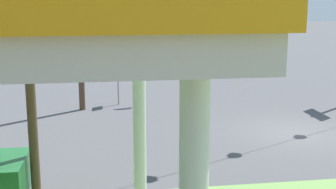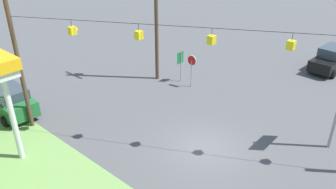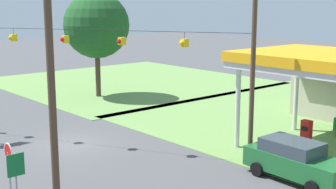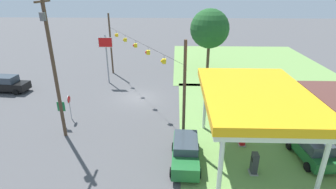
% 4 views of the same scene
% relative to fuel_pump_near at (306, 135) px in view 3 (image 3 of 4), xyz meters
% --- Properties ---
extents(ground_plane, '(160.00, 160.00, 0.00)m').
position_rel_fuel_pump_near_xyz_m(ground_plane, '(-9.37, -9.77, -0.78)').
color(ground_plane, '#4C4C4F').
extents(grass_verge_opposite_corner, '(24.00, 24.00, 0.04)m').
position_rel_fuel_pump_near_xyz_m(grass_verge_opposite_corner, '(-25.37, 6.23, -0.76)').
color(grass_verge_opposite_corner, '#6B934C').
rests_on(grass_verge_opposite_corner, ground).
extents(fuel_pump_near, '(0.71, 0.56, 1.63)m').
position_rel_fuel_pump_near_xyz_m(fuel_pump_near, '(0.00, 0.00, 0.00)').
color(fuel_pump_near, gray).
rests_on(fuel_pump_near, ground).
extents(car_at_pumps_front, '(4.94, 2.23, 1.87)m').
position_rel_fuel_pump_near_xyz_m(car_at_pumps_front, '(2.41, -4.66, 0.20)').
color(car_at_pumps_front, '#1E602D').
rests_on(car_at_pumps_front, ground).
extents(stop_sign_roadside, '(0.80, 0.08, 2.50)m').
position_rel_fuel_pump_near_xyz_m(stop_sign_roadside, '(-3.99, -15.53, 1.04)').
color(stop_sign_roadside, '#99999E').
rests_on(stop_sign_roadside, ground).
extents(route_sign, '(0.10, 0.70, 2.40)m').
position_rel_fuel_pump_near_xyz_m(route_sign, '(-2.74, -15.76, 0.93)').
color(route_sign, gray).
rests_on(route_sign, ground).
extents(utility_pole_main, '(2.20, 0.44, 11.81)m').
position_rel_fuel_pump_near_xyz_m(utility_pole_main, '(-1.01, -14.96, 5.77)').
color(utility_pole_main, '#4C3828').
rests_on(utility_pole_main, ground).
extents(signal_span_gantry, '(18.68, 10.24, 8.54)m').
position_rel_fuel_pump_near_xyz_m(signal_span_gantry, '(-9.37, -9.78, 3.96)').
color(signal_span_gantry, '#4C3828').
rests_on(signal_span_gantry, ground).
extents(tree_west_verge, '(5.67, 5.67, 9.08)m').
position_rel_fuel_pump_near_xyz_m(tree_west_verge, '(-20.52, -0.62, 5.45)').
color(tree_west_verge, '#4C3828').
rests_on(tree_west_verge, ground).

